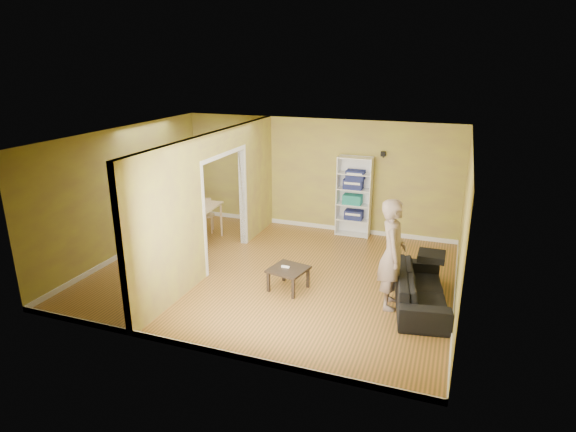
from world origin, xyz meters
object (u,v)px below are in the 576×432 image
Objects in this scene: person at (393,245)px; bookshelf at (354,196)px; coffee_table at (288,271)px; dining_table at (189,208)px; chair_far at (206,214)px; chair_left at (160,214)px; sofa at (421,283)px; chair_near at (175,229)px.

person is 3.39m from bookshelf.
coffee_table is 0.46× the size of dining_table.
coffee_table is at bearing 120.45° from chair_far.
bookshelf is 1.40× the size of dining_table.
chair_far is at bearing 136.04° from chair_left.
dining_table is (-5.15, 1.39, 0.35)m from sofa.
person is at bearing -4.70° from chair_near.
bookshelf is 1.74× the size of chair_left.
chair_far is (-4.57, 2.13, -0.64)m from person.
person is 1.90m from coffee_table.
coffee_table is (-0.45, -3.14, -0.57)m from bookshelf.
person is at bearing -67.41° from bookshelf.
sofa is 0.93× the size of person.
sofa is 5.15m from chair_near.
chair_near is (-5.10, 0.72, 0.09)m from sofa.
bookshelf is at bearing 81.81° from coffee_table.
coffee_table is at bearing 81.08° from person.
person reaches higher than bookshelf.
chair_near reaches higher than sofa.
chair_left is (-5.88, 1.33, 0.14)m from sofa.
sofa is 3.46m from bookshelf.
chair_far reaches higher than dining_table.
bookshelf reaches higher than chair_near.
chair_far is at bearing 93.63° from chair_near.
dining_table is 1.50× the size of chair_far.
chair_left is (-5.41, 1.53, -0.54)m from person.
person is at bearing 132.79° from chair_far.
bookshelf reaches higher than sofa.
dining_table is 0.62m from chair_far.
dining_table is 1.39× the size of chair_near.
bookshelf is 3.23m from coffee_table.
chair_far is at bearing 55.52° from person.
bookshelf reaches higher than dining_table.
chair_far is at bearing 59.53° from sofa.
person is 4.76m from chair_near.
coffee_table is 0.70× the size of chair_far.
chair_far is (-2.82, 2.14, 0.09)m from coffee_table.
chair_left is at bearing 12.95° from chair_far.
bookshelf is at bearing 122.01° from chair_left.
chair_near is at bearing 64.83° from chair_far.
dining_table reaches higher than coffee_table.
chair_near is at bearing -85.51° from dining_table.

